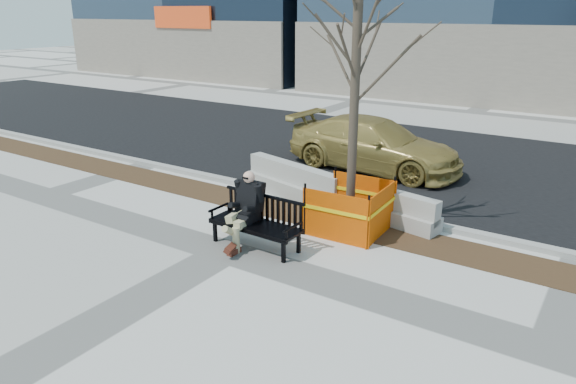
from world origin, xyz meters
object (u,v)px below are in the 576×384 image
Objects in this scene: seated_man at (247,243)px; tree_fence at (349,230)px; jersey_barrier_right at (383,220)px; bench at (256,247)px; sedan at (373,169)px; jersey_barrier_left at (294,197)px.

tree_fence reaches higher than seated_man.
tree_fence is at bearing -102.11° from jersey_barrier_right.
tree_fence reaches higher than bench.
sedan reaches higher than seated_man.
bench reaches higher than jersey_barrier_left.
tree_fence is 1.02m from jersey_barrier_right.
sedan reaches higher than jersey_barrier_left.
bench is 0.74× the size of jersey_barrier_right.
seated_man is 0.26× the size of tree_fence.
jersey_barrier_right is (0.39, 0.95, 0.00)m from tree_fence.
bench is at bearing -109.18° from jersey_barrier_right.
seated_man reaches higher than jersey_barrier_right.
seated_man is at bearing -129.49° from tree_fence.
jersey_barrier_left is (-0.63, -3.53, 0.00)m from sedan.
sedan is 1.71× the size of jersey_barrier_left.
jersey_barrier_left is at bearing 109.71° from bench.
tree_fence is 4.95m from sedan.
jersey_barrier_right is at bearing 61.59° from bench.
jersey_barrier_left is at bearing 105.14° from seated_man.
sedan is at bearing 108.67° from tree_fence.
bench is at bearing -11.26° from seated_man.
tree_fence is at bearing -13.28° from jersey_barrier_left.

